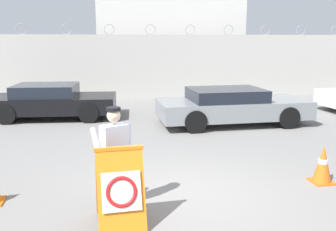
% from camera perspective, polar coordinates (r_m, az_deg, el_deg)
% --- Properties ---
extents(ground_plane, '(90.00, 90.00, 0.00)m').
position_cam_1_polar(ground_plane, '(6.81, 2.50, -11.95)').
color(ground_plane, gray).
extents(perimeter_wall, '(36.00, 0.30, 3.36)m').
position_cam_1_polar(perimeter_wall, '(17.34, -5.71, 7.39)').
color(perimeter_wall, beige).
rests_on(perimeter_wall, ground_plane).
extents(building_block, '(7.78, 5.15, 5.33)m').
position_cam_1_polar(building_block, '(22.07, -0.44, 11.46)').
color(building_block, silver).
rests_on(building_block, ground_plane).
extents(barricade_sign, '(0.72, 0.85, 1.19)m').
position_cam_1_polar(barricade_sign, '(5.62, -7.30, -10.74)').
color(barricade_sign, orange).
rests_on(barricade_sign, ground_plane).
extents(security_guard, '(0.66, 0.38, 1.68)m').
position_cam_1_polar(security_guard, '(6.03, -8.14, -5.81)').
color(security_guard, '#232838').
rests_on(security_guard, ground_plane).
extents(traffic_cone_mid, '(0.41, 0.41, 0.74)m').
position_cam_1_polar(traffic_cone_mid, '(7.80, 22.52, -6.88)').
color(traffic_cone_mid, orange).
rests_on(traffic_cone_mid, ground_plane).
extents(parked_car_front_coupe, '(4.43, 2.31, 1.18)m').
position_cam_1_polar(parked_car_front_coupe, '(13.62, -17.33, 2.14)').
color(parked_car_front_coupe, black).
rests_on(parked_car_front_coupe, ground_plane).
extents(parked_car_rear_sedan, '(4.80, 2.06, 1.17)m').
position_cam_1_polar(parked_car_rear_sedan, '(12.22, 9.61, 1.47)').
color(parked_car_rear_sedan, black).
rests_on(parked_car_rear_sedan, ground_plane).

